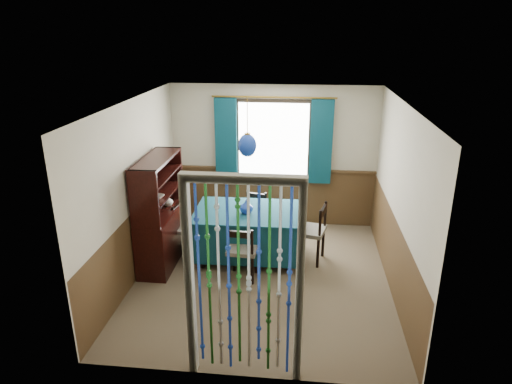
# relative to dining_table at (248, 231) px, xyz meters

# --- Properties ---
(floor) EXTENTS (4.00, 4.00, 0.00)m
(floor) POSITION_rel_dining_table_xyz_m (0.28, -0.59, -0.45)
(floor) COLOR brown
(floor) RESTS_ON ground
(ceiling) EXTENTS (4.00, 4.00, 0.00)m
(ceiling) POSITION_rel_dining_table_xyz_m (0.28, -0.59, 2.05)
(ceiling) COLOR silver
(ceiling) RESTS_ON ground
(wall_back) EXTENTS (3.60, 0.00, 3.60)m
(wall_back) POSITION_rel_dining_table_xyz_m (0.28, 1.41, 0.80)
(wall_back) COLOR #BCB39A
(wall_back) RESTS_ON ground
(wall_front) EXTENTS (3.60, 0.00, 3.60)m
(wall_front) POSITION_rel_dining_table_xyz_m (0.28, -2.59, 0.80)
(wall_front) COLOR #BCB39A
(wall_front) RESTS_ON ground
(wall_left) EXTENTS (0.00, 4.00, 4.00)m
(wall_left) POSITION_rel_dining_table_xyz_m (-1.52, -0.59, 0.80)
(wall_left) COLOR #BCB39A
(wall_left) RESTS_ON ground
(wall_right) EXTENTS (0.00, 4.00, 4.00)m
(wall_right) POSITION_rel_dining_table_xyz_m (2.08, -0.59, 0.80)
(wall_right) COLOR #BCB39A
(wall_right) RESTS_ON ground
(wainscot_back) EXTENTS (3.60, 0.00, 3.60)m
(wainscot_back) POSITION_rel_dining_table_xyz_m (0.28, 1.40, 0.05)
(wainscot_back) COLOR #47311B
(wainscot_back) RESTS_ON ground
(wainscot_front) EXTENTS (3.60, 0.00, 3.60)m
(wainscot_front) POSITION_rel_dining_table_xyz_m (0.28, -2.57, 0.05)
(wainscot_front) COLOR #47311B
(wainscot_front) RESTS_ON ground
(wainscot_left) EXTENTS (0.00, 4.00, 4.00)m
(wainscot_left) POSITION_rel_dining_table_xyz_m (-1.51, -0.59, 0.05)
(wainscot_left) COLOR #47311B
(wainscot_left) RESTS_ON ground
(wainscot_right) EXTENTS (0.00, 4.00, 4.00)m
(wainscot_right) POSITION_rel_dining_table_xyz_m (2.06, -0.59, 0.05)
(wainscot_right) COLOR #47311B
(wainscot_right) RESTS_ON ground
(window) EXTENTS (1.32, 0.12, 1.42)m
(window) POSITION_rel_dining_table_xyz_m (0.28, 1.36, 1.10)
(window) COLOR black
(window) RESTS_ON wall_back
(doorway) EXTENTS (1.16, 0.12, 2.18)m
(doorway) POSITION_rel_dining_table_xyz_m (0.28, -2.53, 0.60)
(doorway) COLOR silver
(doorway) RESTS_ON ground
(dining_table) EXTENTS (1.63, 1.14, 0.78)m
(dining_table) POSITION_rel_dining_table_xyz_m (0.00, 0.00, 0.00)
(dining_table) COLOR #0D3543
(dining_table) RESTS_ON floor
(chair_near) EXTENTS (0.44, 0.42, 0.83)m
(chair_near) POSITION_rel_dining_table_xyz_m (0.00, -0.66, -0.00)
(chair_near) COLOR black
(chair_near) RESTS_ON floor
(chair_far) EXTENTS (0.47, 0.45, 0.81)m
(chair_far) POSITION_rel_dining_table_xyz_m (0.02, 0.65, -0.02)
(chair_far) COLOR black
(chair_far) RESTS_ON floor
(chair_left) EXTENTS (0.46, 0.48, 0.87)m
(chair_left) POSITION_rel_dining_table_xyz_m (-0.95, -0.04, 0.01)
(chair_left) COLOR black
(chair_left) RESTS_ON floor
(chair_right) EXTENTS (0.53, 0.55, 0.93)m
(chair_right) POSITION_rel_dining_table_xyz_m (0.97, -0.00, 0.04)
(chair_right) COLOR black
(chair_right) RESTS_ON floor
(sideboard) EXTENTS (0.44, 1.27, 1.66)m
(sideboard) POSITION_rel_dining_table_xyz_m (-1.28, -0.29, 0.13)
(sideboard) COLOR black
(sideboard) RESTS_ON floor
(pendant_lamp) EXTENTS (0.27, 0.27, 0.87)m
(pendant_lamp) POSITION_rel_dining_table_xyz_m (0.00, -0.00, 1.35)
(pendant_lamp) COLOR olive
(pendant_lamp) RESTS_ON ceiling
(vase_table) EXTENTS (0.20, 0.20, 0.19)m
(vase_table) POSITION_rel_dining_table_xyz_m (-0.01, -0.08, 0.42)
(vase_table) COLOR navy
(vase_table) RESTS_ON dining_table
(bowl_shelf) EXTENTS (0.26, 0.26, 0.05)m
(bowl_shelf) POSITION_rel_dining_table_xyz_m (-1.22, -0.54, 0.71)
(bowl_shelf) COLOR beige
(bowl_shelf) RESTS_ON sideboard
(vase_sideboard) EXTENTS (0.17, 0.17, 0.17)m
(vase_sideboard) POSITION_rel_dining_table_xyz_m (-1.22, -0.04, 0.46)
(vase_sideboard) COLOR beige
(vase_sideboard) RESTS_ON sideboard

